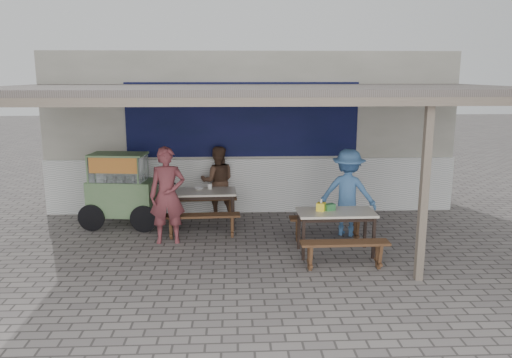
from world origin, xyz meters
The scene contains 17 objects.
ground centered at (0.00, 0.00, 0.00)m, with size 60.00×60.00×0.00m, color slate.
back_wall centered at (0.00, 3.58, 1.72)m, with size 9.00×1.28×3.50m.
warung_roof centered at (0.02, 0.90, 2.71)m, with size 9.00×4.21×2.81m.
table_left centered at (-1.04, 1.85, 0.67)m, with size 1.36×0.75×0.75m.
bench_left_street centered at (-1.01, 1.20, 0.34)m, with size 1.45×0.34×0.45m.
bench_left_wall centered at (-1.06, 2.50, 0.34)m, with size 1.45×0.34×0.45m.
table_right centered at (1.32, 0.25, 0.67)m, with size 1.30×0.67×0.75m.
bench_right_street centered at (1.33, -0.44, 0.33)m, with size 1.40×0.30×0.45m.
bench_right_wall centered at (1.31, 0.94, 0.33)m, with size 1.40×0.30×0.45m.
vendor_cart centered at (-2.65, 1.99, 0.81)m, with size 1.91×0.88×1.49m.
patron_street_side centered at (-1.60, 0.98, 0.88)m, with size 0.64×0.42×1.76m, color brown.
patron_wall_side centered at (-0.75, 2.73, 0.76)m, with size 0.74×0.57×1.52m, color brown.
patron_right_table centered at (1.75, 1.27, 0.83)m, with size 1.07×0.61×1.65m, color #4877B4.
tissue_box centered at (1.07, 0.30, 0.82)m, with size 0.14×0.14×0.14m, color yellow.
donation_box centered at (1.22, 0.31, 0.81)m, with size 0.17×0.11×0.11m, color #33733F.
condiment_jar centered at (-0.88, 2.05, 0.80)m, with size 0.09×0.09×0.10m, color silver.
condiment_bowl centered at (-1.11, 1.96, 0.77)m, with size 0.18×0.18×0.04m, color silver.
Camera 1 is at (-0.40, -7.79, 3.01)m, focal length 35.00 mm.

